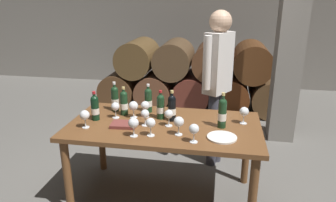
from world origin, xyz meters
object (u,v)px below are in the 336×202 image
object	(u,v)px
wine_bottle_4	(115,98)
wine_glass_4	(194,129)
wine_glass_6	(179,122)
wine_glass_1	(133,123)
wine_glass_0	(145,114)
tasting_notebook	(124,125)
wine_bottle_0	(161,106)
wine_glass_7	(145,106)
wine_bottle_1	(222,113)
serving_plate	(222,137)
wine_bottle_5	(124,103)
wine_glass_2	(115,107)
sommelier_presenting	(218,75)
wine_glass_10	(169,115)
wine_bottle_6	(95,107)
wine_bottle_3	(148,100)
wine_bottle_2	(172,108)
dining_table	(164,133)
wine_glass_5	(85,116)
wine_glass_9	(244,112)
wine_glass_8	(151,123)
wine_glass_3	(133,106)

from	to	relation	value
wine_bottle_4	wine_glass_4	size ratio (longest dim) A/B	1.92
wine_glass_6	wine_glass_1	bearing A→B (deg)	-165.57
wine_glass_0	tasting_notebook	distance (m)	0.21
wine_bottle_0	wine_glass_7	world-z (taller)	wine_bottle_0
wine_bottle_1	wine_glass_0	xyz separation A→B (m)	(-0.66, -0.08, -0.03)
wine_glass_6	tasting_notebook	size ratio (longest dim) A/B	0.72
wine_glass_6	wine_glass_7	world-z (taller)	wine_glass_6
wine_bottle_0	serving_plate	world-z (taller)	wine_bottle_0
wine_bottle_1	wine_glass_6	xyz separation A→B (m)	(-0.35, -0.22, -0.02)
wine_bottle_5	wine_glass_7	distance (m)	0.22
wine_glass_2	sommelier_presenting	xyz separation A→B (m)	(0.91, 0.68, 0.18)
wine_glass_10	wine_glass_6	bearing A→B (deg)	-56.40
wine_bottle_5	wine_bottle_6	world-z (taller)	wine_bottle_5
tasting_notebook	sommelier_presenting	world-z (taller)	sommelier_presenting
wine_bottle_3	sommelier_presenting	size ratio (longest dim) A/B	0.17
wine_bottle_6	wine_glass_4	world-z (taller)	wine_bottle_6
wine_bottle_2	wine_glass_10	size ratio (longest dim) A/B	1.90
wine_bottle_0	serving_plate	size ratio (longest dim) A/B	1.13
wine_bottle_3	tasting_notebook	world-z (taller)	wine_bottle_3
wine_glass_1	sommelier_presenting	xyz separation A→B (m)	(0.63, 1.04, 0.17)
wine_glass_0	wine_glass_10	bearing A→B (deg)	7.46
wine_bottle_1	wine_glass_7	distance (m)	0.72
wine_bottle_6	wine_glass_2	world-z (taller)	wine_bottle_6
dining_table	wine_glass_5	bearing A→B (deg)	-163.29
tasting_notebook	wine_glass_2	bearing A→B (deg)	123.51
dining_table	wine_glass_9	size ratio (longest dim) A/B	10.94
wine_glass_5	tasting_notebook	bearing A→B (deg)	15.90
wine_bottle_6	wine_glass_0	size ratio (longest dim) A/B	1.82
wine_bottle_2	wine_glass_2	world-z (taller)	wine_bottle_2
wine_glass_4	wine_glass_10	size ratio (longest dim) A/B	1.02
dining_table	sommelier_presenting	bearing A→B (deg)	59.57
wine_glass_8	sommelier_presenting	world-z (taller)	sommelier_presenting
wine_bottle_0	wine_bottle_4	xyz separation A→B (m)	(-0.48, 0.13, 0.01)
wine_glass_7	wine_glass_3	bearing A→B (deg)	-160.45
wine_glass_8	serving_plate	world-z (taller)	wine_glass_8
wine_glass_9	sommelier_presenting	size ratio (longest dim) A/B	0.09
dining_table	wine_glass_2	bearing A→B (deg)	172.07
wine_bottle_1	wine_bottle_2	world-z (taller)	wine_bottle_1
wine_glass_4	wine_glass_10	xyz separation A→B (m)	(-0.25, 0.28, -0.00)
wine_bottle_2	wine_glass_9	xyz separation A→B (m)	(0.64, 0.04, -0.01)
sommelier_presenting	wine_glass_7	bearing A→B (deg)	-136.54
wine_glass_6	dining_table	bearing A→B (deg)	128.29
wine_glass_5	sommelier_presenting	xyz separation A→B (m)	(1.10, 0.95, 0.17)
wine_bottle_0	wine_glass_5	distance (m)	0.68
wine_bottle_3	wine_glass_6	xyz separation A→B (m)	(0.37, -0.48, -0.01)
wine_bottle_3	wine_bottle_2	bearing A→B (deg)	-34.85
wine_bottle_3	wine_bottle_5	xyz separation A→B (m)	(-0.21, -0.11, -0.00)
wine_glass_3	wine_glass_4	xyz separation A→B (m)	(0.60, -0.42, -0.00)
wine_bottle_3	wine_glass_6	size ratio (longest dim) A/B	1.78
wine_bottle_5	dining_table	bearing A→B (deg)	-21.31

